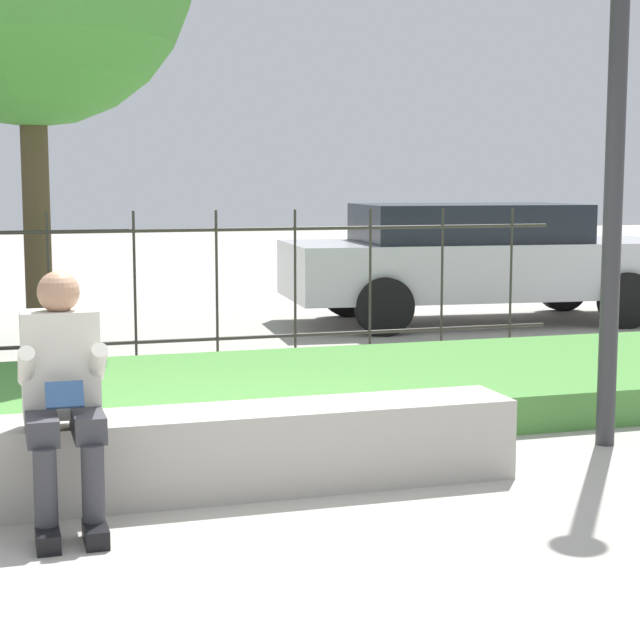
{
  "coord_description": "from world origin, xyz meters",
  "views": [
    {
      "loc": [
        -1.19,
        -5.62,
        1.71
      ],
      "look_at": [
        1.19,
        2.12,
        0.64
      ],
      "focal_mm": 60.0,
      "sensor_mm": 36.0,
      "label": 1
    }
  ],
  "objects_px": {
    "stone_bench": "(246,454)",
    "car_parked_right": "(478,259)",
    "person_seated_reader": "(62,388)",
    "street_lamp": "(618,74)"
  },
  "relations": [
    {
      "from": "stone_bench",
      "to": "car_parked_right",
      "type": "bearing_deg",
      "value": 54.72
    },
    {
      "from": "person_seated_reader",
      "to": "car_parked_right",
      "type": "relative_size",
      "value": 0.26
    },
    {
      "from": "car_parked_right",
      "to": "street_lamp",
      "type": "distance_m",
      "value": 6.24
    },
    {
      "from": "person_seated_reader",
      "to": "street_lamp",
      "type": "height_order",
      "value": "street_lamp"
    },
    {
      "from": "person_seated_reader",
      "to": "street_lamp",
      "type": "bearing_deg",
      "value": 9.77
    },
    {
      "from": "stone_bench",
      "to": "car_parked_right",
      "type": "height_order",
      "value": "car_parked_right"
    },
    {
      "from": "street_lamp",
      "to": "car_parked_right",
      "type": "bearing_deg",
      "value": 72.35
    },
    {
      "from": "person_seated_reader",
      "to": "car_parked_right",
      "type": "bearing_deg",
      "value": 50.2
    },
    {
      "from": "street_lamp",
      "to": "person_seated_reader",
      "type": "bearing_deg",
      "value": -170.23
    },
    {
      "from": "stone_bench",
      "to": "car_parked_right",
      "type": "distance_m",
      "value": 7.46
    }
  ]
}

